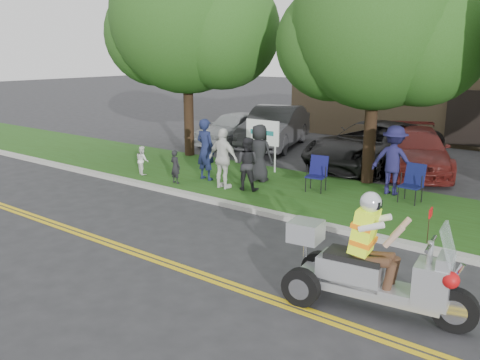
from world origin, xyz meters
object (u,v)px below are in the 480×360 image
Objects in this scene: parked_car_left at (275,127)px; spectator_adult_right at (223,159)px; spectator_adult_left at (206,149)px; lawn_chair_b at (413,181)px; trike_scooter at (369,270)px; parked_car_far_left at (234,128)px; spectator_adult_mid at (247,164)px; parked_car_mid at (373,145)px; parked_car_right at (415,150)px; lawn_chair_a at (318,171)px.

spectator_adult_right is at bearing -85.15° from parked_car_left.
lawn_chair_b is at bearing -161.39° from spectator_adult_left.
trike_scooter is 7.26m from spectator_adult_right.
parked_car_left is at bearing 13.93° from parked_car_far_left.
spectator_adult_left is 0.45× the size of parked_car_far_left.
spectator_adult_mid reaches higher than parked_car_mid.
spectator_adult_right reaches higher than parked_car_right.
lawn_chair_b is at bearing 95.63° from trike_scooter.
parked_car_left is at bearing 178.30° from parked_car_mid.
parked_car_left is (-2.63, 6.57, -0.11)m from spectator_adult_right.
spectator_adult_left reaches higher than parked_car_far_left.
lawn_chair_a is at bearing -63.65° from parked_car_left.
parked_car_far_left is (-10.49, 10.08, 0.04)m from trike_scooter.
parked_car_left is at bearing -66.67° from spectator_adult_right.
spectator_adult_right reaches higher than parked_car_far_left.
trike_scooter reaches higher than parked_car_left.
parked_car_right is (1.23, 4.39, 0.06)m from lawn_chair_a.
spectator_adult_right is at bearing -100.19° from parked_car_mid.
spectator_adult_mid reaches higher than lawn_chair_a.
parked_car_left is at bearing 151.96° from lawn_chair_b.
spectator_adult_mid is at bearing -49.52° from parked_car_far_left.
spectator_adult_left reaches higher than spectator_adult_right.
parked_car_mid is at bearing -123.05° from spectator_adult_mid.
parked_car_left reaches higher than spectator_adult_mid.
spectator_adult_left is 7.01m from parked_car_right.
parked_car_right reaches higher than parked_car_far_left.
parked_car_mid is 1.15× the size of parked_car_right.
spectator_adult_left reaches higher than parked_car_mid.
trike_scooter is 8.41m from spectator_adult_left.
spectator_adult_mid reaches higher than parked_car_far_left.
trike_scooter is 1.56× the size of spectator_adult_left.
trike_scooter is 14.55m from parked_car_far_left.
spectator_adult_right is 0.41× the size of parked_car_far_left.
trike_scooter is at bearing 152.66° from spectator_adult_left.
parked_car_mid is at bearing -109.54° from spectator_adult_right.
parked_car_left is (-7.36, 4.64, 0.18)m from lawn_chair_b.
parked_car_left is 0.91× the size of parked_car_mid.
parked_car_mid is (-3.96, 9.47, 0.12)m from trike_scooter.
trike_scooter is 0.59× the size of parked_car_right.
parked_car_mid is (1.50, 5.25, -0.07)m from spectator_adult_mid.
parked_car_right is (3.47, 5.79, -0.25)m from spectator_adult_right.
trike_scooter is at bearing -99.61° from parked_car_right.
lawn_chair_a is 0.19× the size of parked_car_left.
spectator_adult_mid is at bearing 135.02° from trike_scooter.
spectator_adult_right is 7.55m from parked_car_far_left.
spectator_adult_right is (-6.08, 3.95, 0.30)m from trike_scooter.
parked_car_mid is (-0.12, 4.10, 0.13)m from lawn_chair_a.
trike_scooter reaches higher than parked_car_far_left.
spectator_adult_left is at bearing 140.98° from trike_scooter.
lawn_chair_b is 0.19× the size of parked_car_left.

